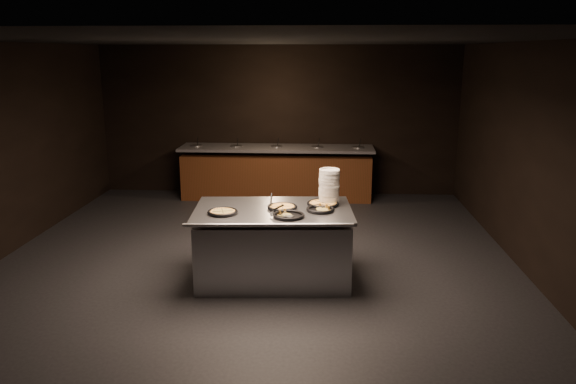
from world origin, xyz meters
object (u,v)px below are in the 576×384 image
at_px(plate_stack, 329,186).
at_px(pan_veggie_whole, 223,212).
at_px(serving_counter, 273,246).
at_px(pan_cheese_whole, 282,207).

distance_m(plate_stack, pan_veggie_whole, 1.39).
bearing_deg(serving_counter, pan_veggie_whole, -160.82).
height_order(serving_counter, pan_veggie_whole, pan_veggie_whole).
height_order(plate_stack, pan_cheese_whole, plate_stack).
bearing_deg(plate_stack, serving_counter, -154.53).
bearing_deg(pan_veggie_whole, serving_counter, 23.21).
height_order(serving_counter, pan_cheese_whole, pan_cheese_whole).
distance_m(pan_veggie_whole, pan_cheese_whole, 0.73).
relative_size(plate_stack, pan_veggie_whole, 1.20).
bearing_deg(pan_veggie_whole, plate_stack, 24.45).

